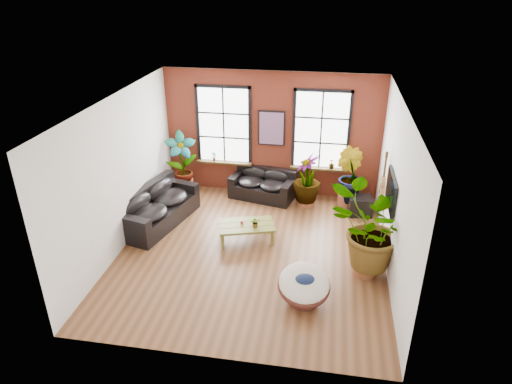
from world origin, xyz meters
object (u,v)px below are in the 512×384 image
Objects in this scene: papasan_chair at (304,285)px; sofa_left at (156,208)px; sofa_back at (263,185)px; coffee_table at (246,226)px.

sofa_left is at bearing 137.62° from papasan_chair.
sofa_back is 1.31× the size of coffee_table.
sofa_left reaches higher than sofa_back.
sofa_back is 4.66m from papasan_chair.
sofa_left reaches higher than coffee_table.
papasan_chair is (3.93, -2.50, -0.04)m from sofa_left.
coffee_table is at bearing -77.98° from sofa_back.
papasan_chair reaches higher than coffee_table.
papasan_chair is at bearing -58.39° from sofa_back.
sofa_left is at bearing 152.72° from coffee_table.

